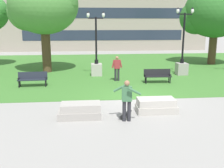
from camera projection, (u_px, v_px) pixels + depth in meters
ground_plane at (137, 99)px, 13.76m from camera, size 140.00×140.00×0.00m
grass_lawn at (116, 68)px, 23.45m from camera, size 40.00×20.00×0.02m
concrete_block_center at (80, 111)px, 11.08m from camera, size 1.80×0.90×0.64m
concrete_block_left at (156, 106)px, 11.75m from camera, size 1.80×0.90×0.64m
person_skateboarder at (127, 98)px, 10.55m from camera, size 1.06×0.67×1.71m
skateboard at (125, 114)px, 11.28m from camera, size 0.71×0.97×0.14m
park_bench_near_left at (157, 75)px, 17.42m from camera, size 1.82×0.60×0.90m
park_bench_near_right at (33, 78)px, 16.42m from camera, size 1.82×0.62×0.90m
lamp_post_center at (182, 61)px, 20.01m from camera, size 1.32×0.80×5.02m
lamp_post_right at (96, 63)px, 19.68m from camera, size 1.32×0.80×4.72m
tree_near_left at (43, 6)px, 20.19m from camera, size 5.60×5.33×7.53m
tree_far_right at (215, 12)px, 24.23m from camera, size 6.00×5.72×7.38m
person_bystander_near_lawn at (117, 67)px, 17.86m from camera, size 0.74×0.25×1.71m
building_facade_distant at (104, 2)px, 35.95m from camera, size 29.63×1.03×13.34m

